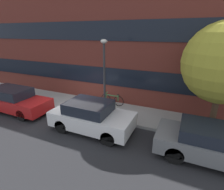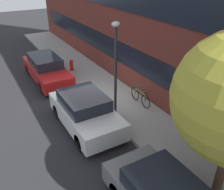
# 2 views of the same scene
# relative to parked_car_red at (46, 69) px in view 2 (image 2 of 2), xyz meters

# --- Properties ---
(ground_plane) EXTENTS (56.00, 56.00, 0.00)m
(ground_plane) POSITION_rel_parked_car_red_xyz_m (3.60, 1.05, -0.69)
(ground_plane) COLOR #232326
(sidewalk_strip) EXTENTS (28.00, 2.33, 0.14)m
(sidewalk_strip) POSITION_rel_parked_car_red_xyz_m (3.60, 2.21, -0.62)
(sidewalk_strip) COLOR gray
(sidewalk_strip) RESTS_ON ground_plane
(rowhouse_facade) EXTENTS (28.00, 1.02, 8.12)m
(rowhouse_facade) POSITION_rel_parked_car_red_xyz_m (3.60, 3.82, 3.37)
(rowhouse_facade) COLOR maroon
(rowhouse_facade) RESTS_ON ground_plane
(parked_car_red) EXTENTS (4.54, 1.61, 1.39)m
(parked_car_red) POSITION_rel_parked_car_red_xyz_m (0.00, 0.00, 0.00)
(parked_car_red) COLOR #AD1919
(parked_car_red) RESTS_ON ground_plane
(parked_car_white) EXTENTS (3.83, 1.77, 1.41)m
(parked_car_white) POSITION_rel_parked_car_red_xyz_m (5.26, 0.00, 0.02)
(parked_car_white) COLOR silver
(parked_car_white) RESTS_ON ground_plane
(fire_hydrant) EXTENTS (0.51, 0.29, 0.67)m
(fire_hydrant) POSITION_rel_parked_car_red_xyz_m (-0.37, 1.64, -0.22)
(fire_hydrant) COLOR red
(fire_hydrant) RESTS_ON sidewalk_strip
(bicycle) EXTENTS (1.53, 0.44, 0.74)m
(bicycle) POSITION_rel_parked_car_red_xyz_m (5.03, 2.86, -0.18)
(bicycle) COLOR black
(bicycle) RESTS_ON sidewalk_strip
(lamp_post) EXTENTS (0.32, 0.32, 3.95)m
(lamp_post) POSITION_rel_parked_car_red_xyz_m (5.26, 1.39, 1.94)
(lamp_post) COLOR #2D2D30
(lamp_post) RESTS_ON sidewalk_strip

